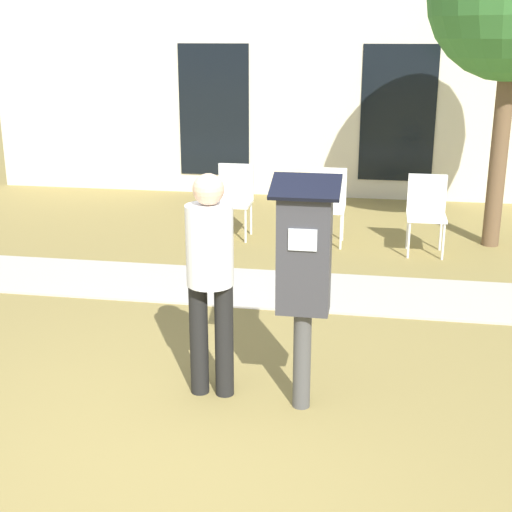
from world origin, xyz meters
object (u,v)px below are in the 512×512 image
Objects in this scene: outdoor_chair_right at (426,208)px; person_standing at (210,269)px; outdoor_chair_middle at (327,200)px; parking_meter at (304,265)px; outdoor_chair_left at (235,195)px.

person_standing is at bearing -91.86° from outdoor_chair_right.
outdoor_chair_right is (1.16, -0.22, 0.00)m from outdoor_chair_middle.
outdoor_chair_left is at bearing 107.39° from parking_meter.
person_standing is at bearing -93.44° from outdoor_chair_middle.
person_standing is at bearing 172.89° from parking_meter.
outdoor_chair_left is at bearing 179.66° from outdoor_chair_middle.
outdoor_chair_left is 1.00× the size of outdoor_chair_right.
outdoor_chair_right is (1.02, 3.84, -0.49)m from parking_meter.
outdoor_chair_middle is (-0.14, 4.06, -0.49)m from parking_meter.
person_standing reaches higher than outdoor_chair_right.
outdoor_chair_left and outdoor_chair_middle have the same top height.
person_standing reaches higher than outdoor_chair_left.
outdoor_chair_left is 1.00× the size of outdoor_chair_middle.
outdoor_chair_middle is 1.00× the size of outdoor_chair_right.
outdoor_chair_left is (-1.30, 4.14, -0.49)m from parking_meter.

